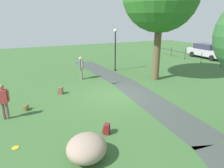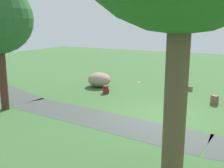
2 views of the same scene
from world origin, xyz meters
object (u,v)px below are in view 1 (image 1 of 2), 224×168
backpack_by_boulder (107,129)px  parked_hatchback_blue (207,51)px  spare_backpack_on_lawn (61,91)px  lamp_post (115,45)px  woman_with_handbag (3,99)px  lawn_boulder (87,148)px  handbag_on_grass (26,107)px  frisbee_on_grass (15,148)px  man_near_boulder (81,66)px

backpack_by_boulder → parked_hatchback_blue: bearing=121.0°
backpack_by_boulder → spare_backpack_on_lawn: 5.23m
lamp_post → backpack_by_boulder: 10.24m
woman_with_handbag → lawn_boulder: bearing=29.9°
handbag_on_grass → spare_backpack_on_lawn: size_ratio=0.92×
woman_with_handbag → frisbee_on_grass: size_ratio=6.90×
frisbee_on_grass → parked_hatchback_blue: parked_hatchback_blue is taller
parked_hatchback_blue → lamp_post: bearing=-85.3°
handbag_on_grass → parked_hatchback_blue: bearing=108.1°
woman_with_handbag → man_near_boulder: 6.70m
lamp_post → man_near_boulder: lamp_post is taller
man_near_boulder → handbag_on_grass: (4.01, -3.99, -0.81)m
parked_hatchback_blue → lawn_boulder: bearing=-58.1°
spare_backpack_on_lawn → parked_hatchback_blue: 17.75m
backpack_by_boulder → frisbee_on_grass: (-0.46, -3.21, -0.18)m
man_near_boulder → spare_backpack_on_lawn: man_near_boulder is taller
lawn_boulder → spare_backpack_on_lawn: bearing=175.5°
man_near_boulder → spare_backpack_on_lawn: (2.44, -2.00, -0.76)m
man_near_boulder → handbag_on_grass: bearing=-44.9°
lawn_boulder → frisbee_on_grass: lawn_boulder is taller
spare_backpack_on_lawn → frisbee_on_grass: spare_backpack_on_lawn is taller
frisbee_on_grass → parked_hatchback_blue: 21.80m
lawn_boulder → man_near_boulder: bearing=164.1°
woman_with_handbag → parked_hatchback_blue: woman_with_handbag is taller
backpack_by_boulder → lawn_boulder: bearing=-46.3°
man_near_boulder → parked_hatchback_blue: man_near_boulder is taller
man_near_boulder → lawn_boulder: bearing=-15.9°
lawn_boulder → man_near_boulder: man_near_boulder is taller
backpack_by_boulder → parked_hatchback_blue: 19.18m
lawn_boulder → handbag_on_grass: 4.97m
woman_with_handbag → spare_backpack_on_lawn: woman_with_handbag is taller
lamp_post → parked_hatchback_blue: (-0.97, 11.76, -1.32)m
lamp_post → frisbee_on_grass: 11.75m
backpack_by_boulder → frisbee_on_grass: bearing=-98.2°
woman_with_handbag → spare_backpack_on_lawn: (-2.19, 2.85, -0.73)m
frisbee_on_grass → parked_hatchback_blue: bearing=115.6°
lawn_boulder → frisbee_on_grass: 2.61m
woman_with_handbag → handbag_on_grass: (-0.62, 0.86, -0.78)m
lawn_boulder → spare_backpack_on_lawn: 6.32m
spare_backpack_on_lawn → parked_hatchback_blue: (-4.68, 17.11, 0.61)m
lawn_boulder → parked_hatchback_blue: bearing=121.9°
spare_backpack_on_lawn → frisbee_on_grass: size_ratio=1.73×
woman_with_handbag → frisbee_on_grass: (2.53, 0.31, -0.91)m
handbag_on_grass → lawn_boulder: bearing=17.6°
handbag_on_grass → frisbee_on_grass: size_ratio=1.59×
lawn_boulder → spare_backpack_on_lawn: (-6.29, 0.49, -0.20)m
lamp_post → handbag_on_grass: lamp_post is taller
handbag_on_grass → backpack_by_boulder: backpack_by_boulder is taller
frisbee_on_grass → man_near_boulder: bearing=147.7°
man_near_boulder → spare_backpack_on_lawn: size_ratio=4.11×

